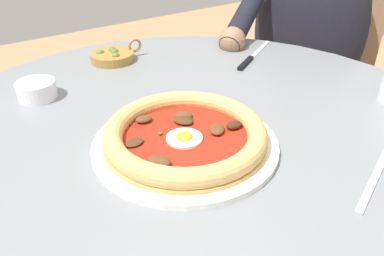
% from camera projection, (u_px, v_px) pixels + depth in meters
% --- Properties ---
extents(dining_table, '(1.02, 1.02, 0.74)m').
position_uv_depth(dining_table, '(195.00, 207.00, 0.73)').
color(dining_table, gray).
rests_on(dining_table, ground).
extents(pizza_on_plate, '(0.29, 0.29, 0.04)m').
position_uv_depth(pizza_on_plate, '(185.00, 137.00, 0.60)').
color(pizza_on_plate, white).
rests_on(pizza_on_plate, dining_table).
extents(steak_knife, '(0.20, 0.12, 0.01)m').
position_uv_depth(steak_knife, '(251.00, 58.00, 0.92)').
color(steak_knife, silver).
rests_on(steak_knife, dining_table).
extents(ramekin_capers, '(0.07, 0.07, 0.03)m').
position_uv_depth(ramekin_capers, '(36.00, 89.00, 0.74)').
color(ramekin_capers, white).
rests_on(ramekin_capers, dining_table).
extents(olive_pan, '(0.13, 0.10, 0.04)m').
position_uv_depth(olive_pan, '(113.00, 56.00, 0.91)').
color(olive_pan, olive).
rests_on(olive_pan, dining_table).
extents(fork_utensil, '(0.17, 0.07, 0.00)m').
position_uv_depth(fork_utensil, '(376.00, 176.00, 0.54)').
color(fork_utensil, '#BCBCC1').
rests_on(fork_utensil, dining_table).
extents(diner_person, '(0.57, 0.43, 1.17)m').
position_uv_depth(diner_person, '(298.00, 92.00, 1.29)').
color(diner_person, '#282833').
rests_on(diner_person, ground).
extents(cafe_chair_diner, '(0.58, 0.58, 0.81)m').
position_uv_depth(cafe_chair_diner, '(309.00, 82.00, 1.41)').
color(cafe_chair_diner, '#957050').
rests_on(cafe_chair_diner, ground).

